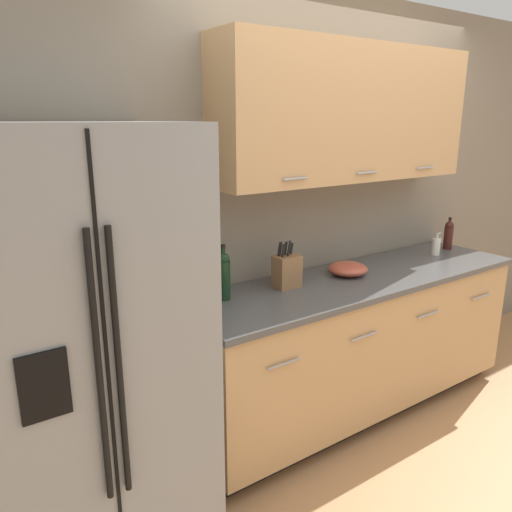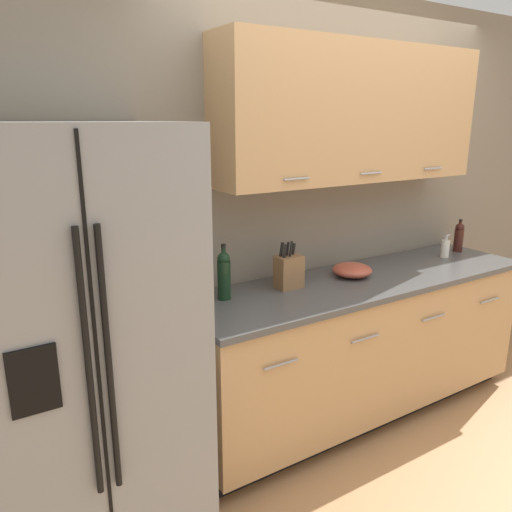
{
  "view_description": "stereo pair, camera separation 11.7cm",
  "coord_description": "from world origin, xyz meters",
  "px_view_note": "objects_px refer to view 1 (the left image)",
  "views": [
    {
      "loc": [
        -2.24,
        -1.2,
        1.86
      ],
      "look_at": [
        -0.81,
        0.85,
        1.17
      ],
      "focal_mm": 35.0,
      "sensor_mm": 36.0,
      "label": 1
    },
    {
      "loc": [
        -2.14,
        -1.26,
        1.86
      ],
      "look_at": [
        -0.81,
        0.85,
        1.17
      ],
      "focal_mm": 35.0,
      "sensor_mm": 36.0,
      "label": 2
    }
  ],
  "objects_px": {
    "soap_dispenser": "(436,246)",
    "oil_bottle": "(449,234)",
    "mixing_bowl": "(348,269)",
    "refrigerator": "(78,351)",
    "knife_block": "(287,271)",
    "wine_bottle": "(224,275)"
  },
  "relations": [
    {
      "from": "soap_dispenser",
      "to": "mixing_bowl",
      "type": "distance_m",
      "value": 0.86
    },
    {
      "from": "wine_bottle",
      "to": "mixing_bowl",
      "type": "height_order",
      "value": "wine_bottle"
    },
    {
      "from": "refrigerator",
      "to": "knife_block",
      "type": "height_order",
      "value": "refrigerator"
    },
    {
      "from": "knife_block",
      "to": "soap_dispenser",
      "type": "bearing_deg",
      "value": -2.01
    },
    {
      "from": "refrigerator",
      "to": "wine_bottle",
      "type": "bearing_deg",
      "value": 13.49
    },
    {
      "from": "refrigerator",
      "to": "wine_bottle",
      "type": "height_order",
      "value": "refrigerator"
    },
    {
      "from": "wine_bottle",
      "to": "mixing_bowl",
      "type": "xyz_separation_m",
      "value": [
        0.86,
        -0.07,
        -0.1
      ]
    },
    {
      "from": "soap_dispenser",
      "to": "oil_bottle",
      "type": "xyz_separation_m",
      "value": [
        0.21,
        0.05,
        0.05
      ]
    },
    {
      "from": "wine_bottle",
      "to": "mixing_bowl",
      "type": "relative_size",
      "value": 1.25
    },
    {
      "from": "refrigerator",
      "to": "wine_bottle",
      "type": "xyz_separation_m",
      "value": [
        0.83,
        0.2,
        0.13
      ]
    },
    {
      "from": "soap_dispenser",
      "to": "refrigerator",
      "type": "bearing_deg",
      "value": -177.33
    },
    {
      "from": "soap_dispenser",
      "to": "knife_block",
      "type": "bearing_deg",
      "value": 177.99
    },
    {
      "from": "wine_bottle",
      "to": "oil_bottle",
      "type": "relative_size",
      "value": 1.28
    },
    {
      "from": "knife_block",
      "to": "mixing_bowl",
      "type": "xyz_separation_m",
      "value": [
        0.46,
        -0.03,
        -0.06
      ]
    },
    {
      "from": "soap_dispenser",
      "to": "mixing_bowl",
      "type": "bearing_deg",
      "value": 179.1
    },
    {
      "from": "knife_block",
      "to": "refrigerator",
      "type": "bearing_deg",
      "value": -172.35
    },
    {
      "from": "refrigerator",
      "to": "knife_block",
      "type": "distance_m",
      "value": 1.24
    },
    {
      "from": "refrigerator",
      "to": "mixing_bowl",
      "type": "relative_size",
      "value": 7.61
    },
    {
      "from": "oil_bottle",
      "to": "refrigerator",
      "type": "bearing_deg",
      "value": -176.43
    },
    {
      "from": "soap_dispenser",
      "to": "oil_bottle",
      "type": "height_order",
      "value": "oil_bottle"
    },
    {
      "from": "knife_block",
      "to": "oil_bottle",
      "type": "height_order",
      "value": "knife_block"
    },
    {
      "from": "refrigerator",
      "to": "mixing_bowl",
      "type": "xyz_separation_m",
      "value": [
        1.69,
        0.13,
        0.04
      ]
    }
  ]
}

